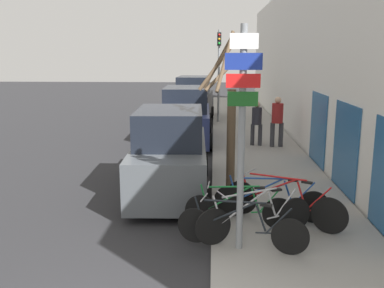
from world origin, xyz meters
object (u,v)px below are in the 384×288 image
bicycle_4 (271,201)px  parked_car_2 (194,101)px  bicycle_1 (255,218)px  pedestrian_far (257,120)px  signpost (242,130)px  pedestrian_near (277,118)px  street_tree (228,125)px  parked_car_0 (170,155)px  bicycle_2 (239,209)px  bicycle_0 (241,228)px  parked_car_1 (186,118)px  bicycle_3 (283,203)px  traffic_light (219,64)px

bicycle_4 → parked_car_2: bearing=18.3°
bicycle_1 → pedestrian_far: size_ratio=1.33×
signpost → pedestrian_near: 8.79m
bicycle_4 → pedestrian_near: (1.13, 7.16, 0.67)m
parked_car_2 → pedestrian_far: (2.64, -6.63, 0.02)m
street_tree → bicycle_4: bearing=-61.0°
pedestrian_near → parked_car_0: bearing=52.1°
bicycle_1 → parked_car_0: (-1.86, 3.07, 0.43)m
signpost → bicycle_2: bearing=86.8°
signpost → pedestrian_far: signpost is taller
parked_car_0 → pedestrian_far: parked_car_0 is taller
bicycle_0 → parked_car_2: bearing=19.5°
parked_car_1 → street_tree: size_ratio=1.22×
bicycle_2 → parked_car_2: parked_car_2 is taller
parked_car_0 → bicycle_0: bearing=-68.0°
bicycle_1 → street_tree: street_tree is taller
bicycle_0 → pedestrian_far: bearing=6.6°
bicycle_1 → bicycle_3: 0.98m
signpost → traffic_light: size_ratio=0.84×
bicycle_4 → signpost: bearing=161.7°
parked_car_1 → pedestrian_near: size_ratio=2.57×
signpost → parked_car_2: signpost is taller
pedestrian_far → street_tree: size_ratio=0.42×
parked_car_2 → pedestrian_far: parked_car_2 is taller
bicycle_3 → pedestrian_far: size_ratio=1.35×
signpost → bicycle_3: bearing=52.1°
traffic_light → pedestrian_far: bearing=-76.5°
street_tree → traffic_light: size_ratio=0.85×
parked_car_1 → street_tree: street_tree is taller
parked_car_0 → street_tree: (1.43, -0.63, 0.88)m
signpost → pedestrian_near: bearing=77.8°
signpost → street_tree: size_ratio=0.99×
street_tree → parked_car_2: bearing=96.3°
bicycle_0 → pedestrian_near: size_ratio=1.23×
bicycle_3 → street_tree: bearing=63.9°
pedestrian_near → traffic_light: (-2.08, 5.87, 1.83)m
street_tree → signpost: bearing=-87.6°
bicycle_3 → parked_car_0: (-2.48, 2.31, 0.41)m
pedestrian_near → pedestrian_far: pedestrian_near is taller
bicycle_1 → traffic_light: bearing=-20.7°
parked_car_1 → pedestrian_near: 3.59m
pedestrian_near → bicycle_3: bearing=79.1°
signpost → parked_car_0: 4.04m
bicycle_3 → pedestrian_far: (0.20, 7.54, 0.53)m
bicycle_1 → pedestrian_far: pedestrian_far is taller
parked_car_2 → pedestrian_far: 7.14m
parked_car_2 → pedestrian_near: bearing=-61.2°
bicycle_3 → pedestrian_far: 7.56m
pedestrian_near → pedestrian_far: 0.76m
parked_car_2 → bicycle_3: bearing=-77.5°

